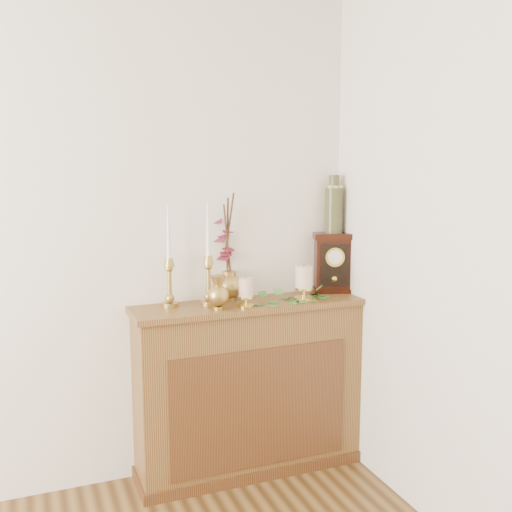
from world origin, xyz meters
name	(u,v)px	position (x,y,z in m)	size (l,w,h in m)	color
console_shelf	(250,392)	(1.40, 2.10, 0.44)	(1.24, 0.34, 0.93)	brown
candlestick_left	(169,274)	(0.99, 2.16, 1.10)	(0.08, 0.08, 0.51)	tan
candlestick_center	(208,272)	(1.19, 2.13, 1.10)	(0.09, 0.09, 0.52)	tan
bud_vase	(218,293)	(1.20, 2.00, 1.02)	(0.11, 0.11, 0.17)	tan
ginger_jar	(225,251)	(1.32, 2.25, 1.19)	(0.23, 0.25, 0.57)	tan
pillar_candle_left	(246,291)	(1.34, 2.00, 1.01)	(0.08, 0.08, 0.16)	gold
pillar_candle_right	(304,281)	(1.68, 2.03, 1.03)	(0.10, 0.10, 0.20)	gold
ivy_garland	(291,299)	(1.61, 2.04, 0.94)	(0.42, 0.22, 0.08)	#3C712B
mantel_clock	(333,263)	(1.93, 2.18, 1.09)	(0.26, 0.22, 0.33)	black
ceramic_vase	(334,207)	(1.94, 2.18, 1.41)	(0.10, 0.10, 0.32)	#172E20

